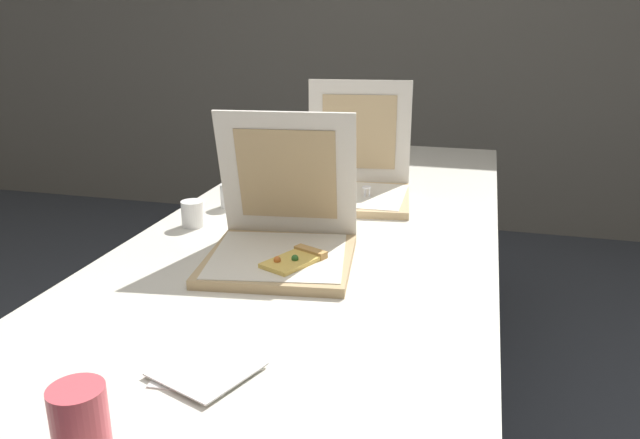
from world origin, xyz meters
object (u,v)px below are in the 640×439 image
table (328,237)px  cup_white_near_center (193,214)px  pizza_box_front (282,240)px  cup_printed_front (80,420)px  pizza_box_middle (356,182)px  napkin_pile (203,368)px  cup_white_far (291,173)px  cup_white_mid (231,196)px

table → cup_white_near_center: size_ratio=31.62×
pizza_box_front → cup_printed_front: size_ratio=3.97×
pizza_box_front → pizza_box_middle: 0.56m
table → pizza_box_front: bearing=-96.2°
cup_white_near_center → napkin_pile: cup_white_near_center is taller
pizza_box_middle → napkin_pile: 1.04m
pizza_box_middle → cup_white_far: (-0.25, 0.12, -0.02)m
table → cup_printed_front: (-0.08, -1.01, 0.09)m
cup_white_mid → napkin_pile: (0.31, -0.85, -0.03)m
pizza_box_middle → cup_white_mid: pizza_box_middle is taller
cup_printed_front → pizza_box_front: bearing=86.4°
cup_white_near_center → cup_printed_front: (0.27, -0.88, 0.01)m
pizza_box_middle → cup_printed_front: bearing=-102.2°
table → pizza_box_middle: (0.03, 0.24, 0.10)m
cup_white_near_center → cup_printed_front: bearing=-73.0°
pizza_box_front → napkin_pile: bearing=-94.6°
cup_white_far → cup_white_mid: (-0.09, -0.31, 0.00)m
table → cup_printed_front: 1.02m
pizza_box_front → pizza_box_middle: size_ratio=0.99×
napkin_pile → pizza_box_front: bearing=93.0°
cup_white_mid → pizza_box_front: bearing=-52.5°
cup_white_mid → cup_printed_front: cup_printed_front is taller
cup_white_mid → cup_printed_front: (0.24, -1.07, 0.01)m
table → pizza_box_front: (-0.03, -0.31, 0.10)m
pizza_box_front → pizza_box_middle: bearing=76.2°
pizza_box_middle → cup_white_near_center: bearing=-142.0°
table → pizza_box_front: pizza_box_front is taller
cup_white_mid → napkin_pile: bearing=-70.2°
cup_white_far → cup_printed_front: bearing=-83.9°
table → cup_white_near_center: (-0.35, -0.14, 0.08)m
cup_printed_front → cup_white_mid: bearing=102.5°
table → cup_white_mid: 0.33m
cup_printed_front → cup_white_near_center: bearing=107.0°
cup_white_mid → cup_white_near_center: bearing=-98.9°
table → napkin_pile: bearing=-90.6°
pizza_box_front → cup_white_far: pizza_box_front is taller
cup_white_near_center → pizza_box_middle: bearing=45.5°
pizza_box_front → cup_white_far: 0.70m
pizza_box_middle → cup_white_near_center: 0.53m
napkin_pile → cup_white_mid: bearing=109.8°
napkin_pile → pizza_box_middle: bearing=88.1°
cup_white_near_center → napkin_pile: (0.34, -0.66, -0.03)m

